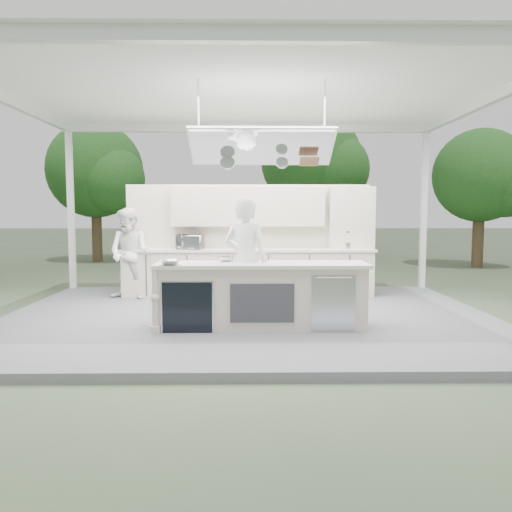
{
  "coord_description": "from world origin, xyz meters",
  "views": [
    {
      "loc": [
        0.01,
        -8.15,
        1.83
      ],
      "look_at": [
        0.14,
        0.4,
        1.06
      ],
      "focal_mm": 35.0,
      "sensor_mm": 36.0,
      "label": 1
    }
  ],
  "objects_px": {
    "sous_chef": "(130,253)",
    "demo_island": "(260,295)",
    "head_chef": "(246,261)",
    "back_counter": "(248,272)"
  },
  "relations": [
    {
      "from": "back_counter",
      "to": "head_chef",
      "type": "relative_size",
      "value": 2.66
    },
    {
      "from": "sous_chef",
      "to": "head_chef",
      "type": "bearing_deg",
      "value": -27.34
    },
    {
      "from": "demo_island",
      "to": "head_chef",
      "type": "xyz_separation_m",
      "value": [
        -0.21,
        0.28,
        0.48
      ]
    },
    {
      "from": "back_counter",
      "to": "head_chef",
      "type": "height_order",
      "value": "head_chef"
    },
    {
      "from": "demo_island",
      "to": "back_counter",
      "type": "bearing_deg",
      "value": 93.63
    },
    {
      "from": "demo_island",
      "to": "head_chef",
      "type": "bearing_deg",
      "value": 126.73
    },
    {
      "from": "sous_chef",
      "to": "demo_island",
      "type": "bearing_deg",
      "value": -28.27
    },
    {
      "from": "demo_island",
      "to": "sous_chef",
      "type": "distance_m",
      "value": 3.52
    },
    {
      "from": "demo_island",
      "to": "head_chef",
      "type": "relative_size",
      "value": 1.62
    },
    {
      "from": "head_chef",
      "to": "sous_chef",
      "type": "distance_m",
      "value": 3.15
    }
  ]
}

